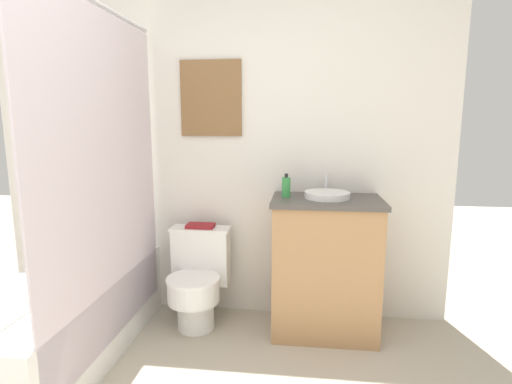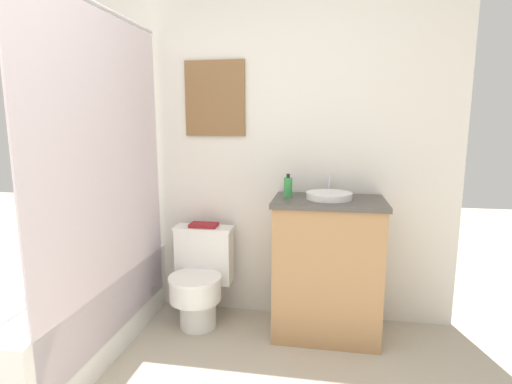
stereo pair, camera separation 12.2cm
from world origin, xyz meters
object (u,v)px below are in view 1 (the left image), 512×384
Objects in this scene: sink at (327,195)px; toilet at (197,279)px; book_on_tank at (200,226)px; soap_bottle at (286,187)px.

toilet is at bearing -178.58° from sink.
sink is 0.89m from book_on_tank.
soap_bottle is at bearing 179.57° from sink.
sink is at bearing 1.42° from toilet.
book_on_tank is (0.00, 0.11, 0.34)m from toilet.
soap_bottle is 0.80× the size of book_on_tank.
book_on_tank is (-0.59, 0.09, -0.30)m from soap_bottle.
sink reaches higher than book_on_tank.
soap_bottle is (-0.26, 0.00, 0.04)m from sink.
soap_bottle is (0.59, 0.02, 0.64)m from toilet.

